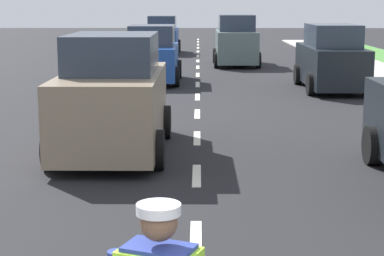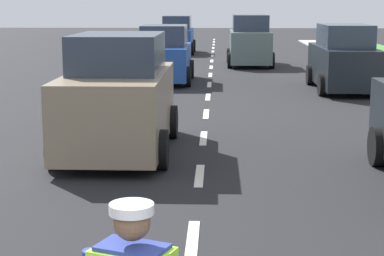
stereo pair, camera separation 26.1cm
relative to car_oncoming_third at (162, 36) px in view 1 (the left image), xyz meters
The scene contains 7 objects.
ground_plane 13.60m from the car_oncoming_third, 81.81° to the right, with size 96.00×96.00×0.00m, color black.
lane_center_line 9.48m from the car_oncoming_third, 78.17° to the right, with size 0.14×46.40×0.01m.
car_oncoming_third is the anchor object (origin of this frame).
car_parked_far 16.23m from the car_oncoming_third, 67.56° to the right, with size 1.90×4.37×2.09m.
car_outgoing_far 7.74m from the car_oncoming_third, 62.16° to the right, with size 1.98×3.97×2.22m.
car_oncoming_second 13.04m from the car_oncoming_third, 88.47° to the right, with size 1.97×3.93×1.98m.
car_oncoming_lead 23.98m from the car_oncoming_third, 89.12° to the right, with size 2.03×4.23×2.21m.
Camera 1 is at (0.03, -1.78, 2.81)m, focal length 62.07 mm.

